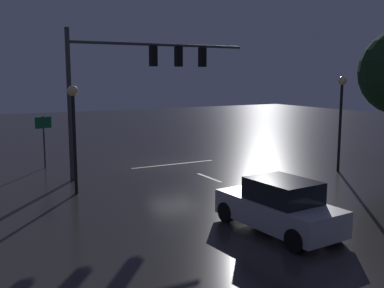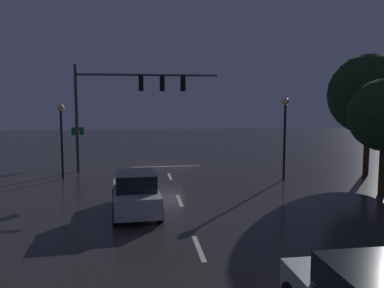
# 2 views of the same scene
# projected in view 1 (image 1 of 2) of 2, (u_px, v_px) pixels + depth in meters

# --- Properties ---
(ground_plane) EXTENTS (80.00, 80.00, 0.00)m
(ground_plane) POSITION_uv_depth(u_px,v_px,m) (173.00, 164.00, 25.54)
(ground_plane) COLOR #2D2B2B
(traffic_signal_assembly) EXTENTS (9.53, 0.47, 7.06)m
(traffic_signal_assembly) POSITION_uv_depth(u_px,v_px,m) (138.00, 71.00, 22.44)
(traffic_signal_assembly) COLOR #383A3D
(traffic_signal_assembly) RESTS_ON ground_plane
(lane_dash_far) EXTENTS (0.16, 2.20, 0.01)m
(lane_dash_far) POSITION_uv_depth(u_px,v_px,m) (209.00, 178.00, 22.08)
(lane_dash_far) COLOR beige
(lane_dash_far) RESTS_ON ground_plane
(lane_dash_mid) EXTENTS (0.16, 2.20, 0.01)m
(lane_dash_mid) POSITION_uv_depth(u_px,v_px,m) (293.00, 209.00, 16.88)
(lane_dash_mid) COLOR beige
(lane_dash_mid) RESTS_ON ground_plane
(stop_bar) EXTENTS (5.00, 0.16, 0.01)m
(stop_bar) POSITION_uv_depth(u_px,v_px,m) (174.00, 164.00, 25.43)
(stop_bar) COLOR beige
(stop_bar) RESTS_ON ground_plane
(car_approaching) EXTENTS (2.16, 4.47, 1.70)m
(car_approaching) POSITION_uv_depth(u_px,v_px,m) (279.00, 207.00, 14.40)
(car_approaching) COLOR #B7B7BC
(car_approaching) RESTS_ON ground_plane
(street_lamp_left_kerb) EXTENTS (0.44, 0.44, 4.86)m
(street_lamp_left_kerb) POSITION_uv_depth(u_px,v_px,m) (341.00, 105.00, 23.14)
(street_lamp_left_kerb) COLOR black
(street_lamp_left_kerb) RESTS_ON ground_plane
(street_lamp_right_kerb) EXTENTS (0.44, 0.44, 4.51)m
(street_lamp_right_kerb) POSITION_uv_depth(u_px,v_px,m) (74.00, 118.00, 18.61)
(street_lamp_right_kerb) COLOR black
(street_lamp_right_kerb) RESTS_ON ground_plane
(route_sign) EXTENTS (0.88, 0.29, 2.79)m
(route_sign) POSITION_uv_depth(u_px,v_px,m) (44.00, 131.00, 24.14)
(route_sign) COLOR #383A3D
(route_sign) RESTS_ON ground_plane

